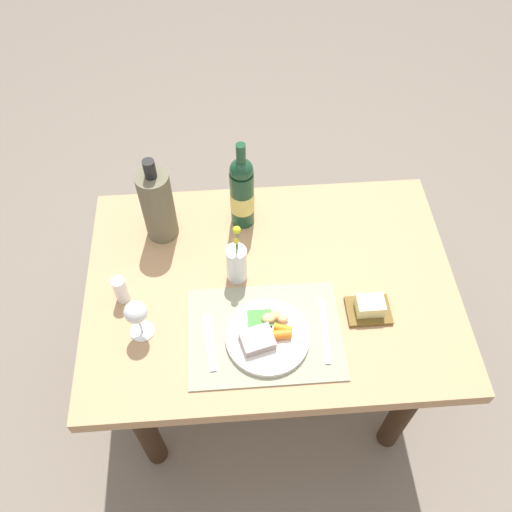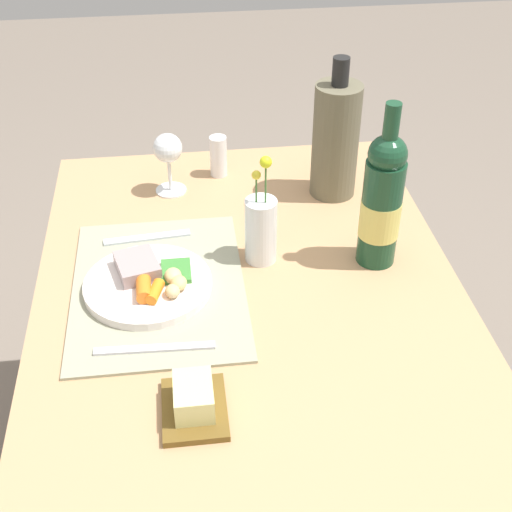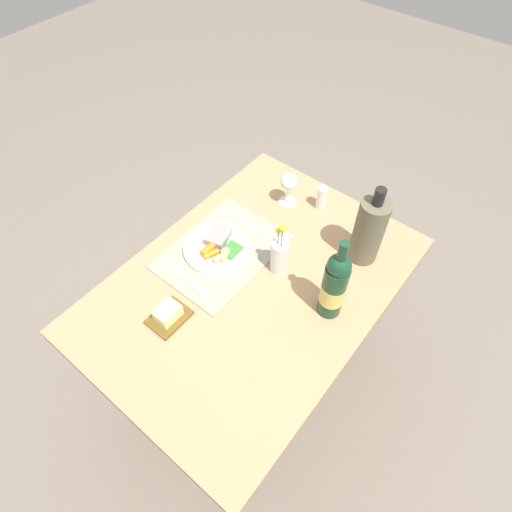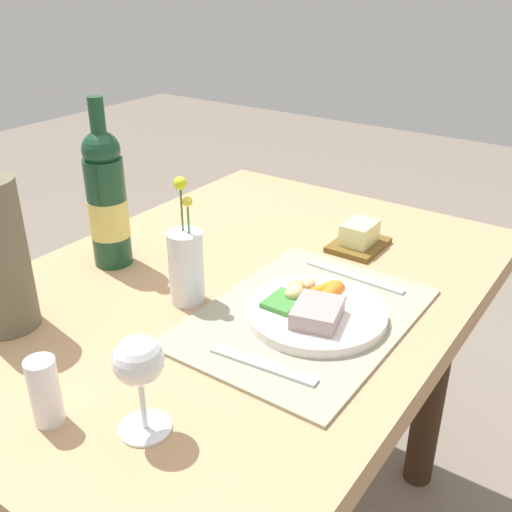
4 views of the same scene
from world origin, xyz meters
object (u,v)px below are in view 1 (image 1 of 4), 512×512
(salt_shaker, at_px, (121,290))
(wine_bottle, at_px, (242,193))
(fork, at_px, (210,342))
(knife, at_px, (325,331))
(butter_dish, at_px, (369,308))
(dining_table, at_px, (270,303))
(dinner_plate, at_px, (267,336))
(flower_vase, at_px, (237,263))
(cooler_bottle, at_px, (158,205))
(wine_glass, at_px, (136,314))

(salt_shaker, height_order, wine_bottle, wine_bottle)
(fork, height_order, wine_bottle, wine_bottle)
(knife, relative_size, butter_dish, 1.58)
(dining_table, xyz_separation_m, dinner_plate, (-0.03, -0.19, 0.14))
(dining_table, bearing_deg, flower_vase, 161.97)
(flower_vase, bearing_deg, cooler_bottle, 140.14)
(butter_dish, bearing_deg, salt_shaker, 172.33)
(flower_vase, bearing_deg, wine_bottle, 82.32)
(dining_table, relative_size, fork, 6.39)
(fork, distance_m, salt_shaker, 0.31)
(wine_glass, distance_m, cooler_bottle, 0.37)
(dining_table, xyz_separation_m, wine_glass, (-0.39, -0.14, 0.22))
(dining_table, height_order, cooler_bottle, cooler_bottle)
(knife, relative_size, wine_glass, 1.43)
(dinner_plate, bearing_deg, knife, 2.86)
(wine_glass, bearing_deg, wine_bottle, 51.63)
(fork, height_order, cooler_bottle, cooler_bottle)
(salt_shaker, bearing_deg, dinner_plate, -21.60)
(cooler_bottle, bearing_deg, wine_bottle, 6.62)
(fork, relative_size, flower_vase, 0.76)
(knife, relative_size, wine_bottle, 0.61)
(knife, height_order, wine_bottle, wine_bottle)
(cooler_bottle, bearing_deg, butter_dish, -29.55)
(dining_table, distance_m, flower_vase, 0.22)
(dinner_plate, distance_m, wine_bottle, 0.46)
(wine_glass, xyz_separation_m, flower_vase, (0.28, 0.17, -0.03))
(fork, relative_size, salt_shaker, 1.82)
(wine_glass, relative_size, flower_vase, 0.62)
(dining_table, height_order, knife, knife)
(fork, bearing_deg, dining_table, 39.75)
(dinner_plate, relative_size, cooler_bottle, 0.75)
(dining_table, height_order, fork, fork)
(wine_glass, bearing_deg, butter_dish, 1.54)
(cooler_bottle, xyz_separation_m, flower_vase, (0.23, -0.20, -0.06))
(dining_table, height_order, dinner_plate, dinner_plate)
(cooler_bottle, bearing_deg, salt_shaker, -114.00)
(dinner_plate, height_order, flower_vase, flower_vase)
(dining_table, height_order, wine_glass, wine_glass)
(dinner_plate, height_order, fork, dinner_plate)
(dining_table, bearing_deg, dinner_plate, -98.76)
(knife, distance_m, cooler_bottle, 0.64)
(flower_vase, bearing_deg, wine_glass, -148.92)
(wine_glass, bearing_deg, cooler_bottle, 82.24)
(knife, distance_m, wine_glass, 0.54)
(butter_dish, bearing_deg, knife, -156.85)
(knife, xyz_separation_m, wine_glass, (-0.53, 0.04, 0.09))
(dinner_plate, bearing_deg, wine_glass, 172.00)
(dining_table, bearing_deg, knife, -52.37)
(wine_glass, bearing_deg, salt_shaker, 118.04)
(wine_bottle, bearing_deg, knife, -64.37)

